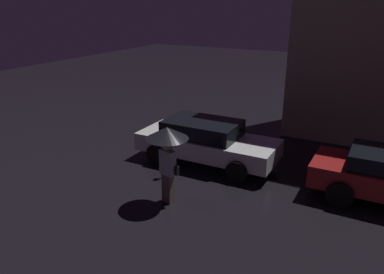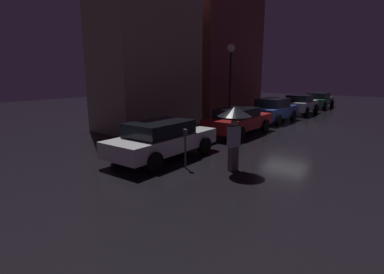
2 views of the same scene
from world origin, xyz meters
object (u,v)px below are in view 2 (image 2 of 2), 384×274
at_px(parked_car_green, 319,100).
at_px(parked_car_white, 162,139).
at_px(street_lamp_near, 231,64).
at_px(parked_car_silver, 300,104).
at_px(parked_car_red, 238,120).
at_px(parking_meter, 185,144).
at_px(parked_car_blue, 273,110).
at_px(pedestrian_with_umbrella, 234,120).

bearing_deg(parked_car_green, parked_car_white, 178.60).
relative_size(parked_car_white, street_lamp_near, 0.92).
relative_size(parked_car_silver, street_lamp_near, 0.83).
height_order(parked_car_red, parking_meter, parked_car_red).
xyz_separation_m(parked_car_red, parking_meter, (-5.96, -1.30, 0.06)).
xyz_separation_m(parked_car_silver, parking_meter, (-15.76, -1.34, 0.01)).
xyz_separation_m(parked_car_white, street_lamp_near, (9.03, 2.45, 2.89)).
bearing_deg(parked_car_white, parked_car_silver, -0.56).
distance_m(parked_car_blue, street_lamp_near, 3.97).
bearing_deg(street_lamp_near, parked_car_blue, -57.14).
relative_size(pedestrian_with_umbrella, street_lamp_near, 0.42).
height_order(parked_car_white, parked_car_red, parked_car_white).
height_order(parked_car_green, street_lamp_near, street_lamp_near).
bearing_deg(parked_car_white, parked_car_red, -1.26).
bearing_deg(parked_car_white, parked_car_blue, 0.23).
bearing_deg(parked_car_green, parked_car_red, 178.93).
height_order(parked_car_silver, parked_car_green, parked_car_silver).
xyz_separation_m(parked_car_blue, street_lamp_near, (-1.51, 2.34, 2.83)).
relative_size(parked_car_white, pedestrian_with_umbrella, 2.18).
bearing_deg(street_lamp_near, parked_car_white, -164.81).
distance_m(parked_car_blue, pedestrian_with_umbrella, 10.67).
xyz_separation_m(parked_car_silver, parked_car_green, (5.49, 0.06, -0.05)).
distance_m(parked_car_green, pedestrian_with_umbrella, 20.74).
distance_m(parked_car_red, street_lamp_near, 5.18).
xyz_separation_m(parked_car_white, parked_car_red, (5.55, -0.08, 0.01)).
bearing_deg(parked_car_red, street_lamp_near, 36.16).
xyz_separation_m(parked_car_red, parked_car_green, (15.29, 0.10, 0.00)).
height_order(parked_car_blue, parked_car_silver, parked_car_blue).
xyz_separation_m(parked_car_blue, pedestrian_with_umbrella, (-10.24, -2.88, 0.84)).
distance_m(parked_car_red, pedestrian_with_umbrella, 5.96).
bearing_deg(parked_car_silver, parked_car_blue, 176.23).
bearing_deg(parked_car_silver, parked_car_red, 178.36).
bearing_deg(parked_car_green, pedestrian_with_umbrella, -173.73).
relative_size(parked_car_red, street_lamp_near, 0.92).
xyz_separation_m(parking_meter, street_lamp_near, (9.44, 3.84, 2.82)).
relative_size(parked_car_silver, parking_meter, 3.11).
relative_size(parked_car_blue, parking_meter, 3.28).
height_order(parked_car_white, street_lamp_near, street_lamp_near).
distance_m(parked_car_red, parked_car_silver, 9.79).
height_order(pedestrian_with_umbrella, parking_meter, pedestrian_with_umbrella).
bearing_deg(parked_car_green, parking_meter, -177.67).
bearing_deg(parked_car_red, parked_car_green, 0.41).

